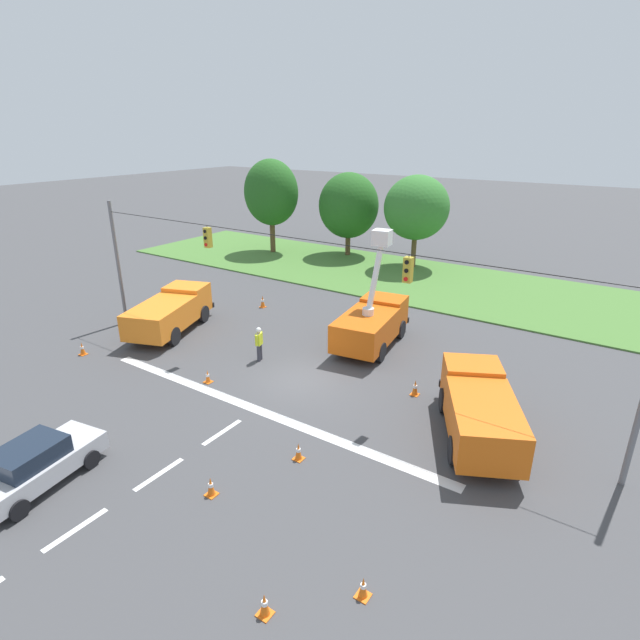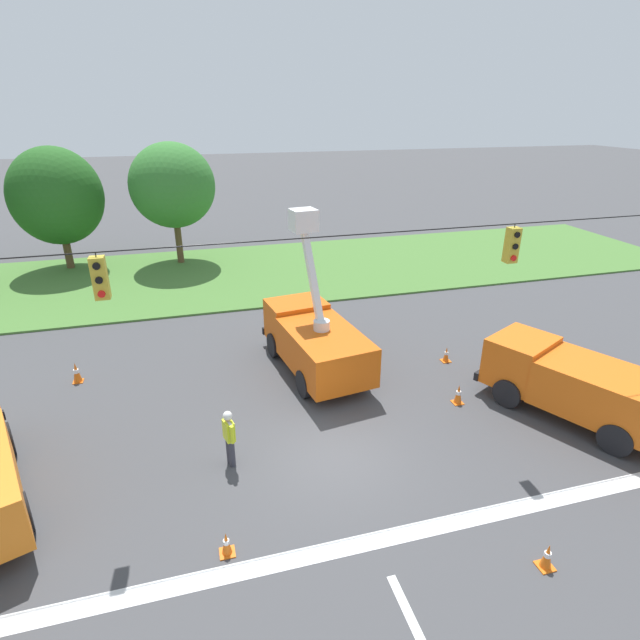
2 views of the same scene
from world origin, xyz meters
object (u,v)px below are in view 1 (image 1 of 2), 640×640
object	(u,v)px
utility_truck_support_far	(479,409)
traffic_cone_far_right	(263,301)
traffic_cone_foreground_left	(208,377)
traffic_cone_mid_right	(82,349)
sedan_silver	(35,464)
traffic_cone_mid_left	(265,605)
utility_truck_bucket_lift	(372,321)
traffic_cone_foreground_right	(462,370)
tree_west	(349,206)
road_worker	(259,342)
traffic_cone_lane_edge_b	(363,588)
tree_far_west	(271,193)
traffic_cone_lane_edge_a	(415,388)
utility_truck_support_near	(171,311)
traffic_cone_far_left	(211,487)
traffic_cone_near_bucket	(298,451)
tree_centre	(417,208)

from	to	relation	value
utility_truck_support_far	traffic_cone_far_right	size ratio (longest dim) A/B	8.05
traffic_cone_foreground_left	traffic_cone_mid_right	size ratio (longest dim) A/B	0.89
sedan_silver	traffic_cone_mid_left	world-z (taller)	sedan_silver
utility_truck_bucket_lift	traffic_cone_foreground_right	bearing A→B (deg)	-8.66
tree_west	road_worker	distance (m)	22.98
traffic_cone_foreground_right	traffic_cone_lane_edge_b	xyz separation A→B (m)	(1.97, -12.95, -0.01)
tree_far_west	traffic_cone_foreground_right	bearing A→B (deg)	-32.12
tree_west	traffic_cone_mid_left	distance (m)	36.54
tree_west	traffic_cone_lane_edge_a	bearing A→B (deg)	-52.38
traffic_cone_mid_right	tree_west	bearing A→B (deg)	89.35
traffic_cone_mid_left	traffic_cone_mid_right	distance (m)	18.32
utility_truck_bucket_lift	utility_truck_support_near	bearing A→B (deg)	-156.21
traffic_cone_foreground_right	traffic_cone_far_left	bearing A→B (deg)	-107.21
tree_far_west	utility_truck_bucket_lift	xyz separation A→B (m)	(17.90, -13.74, -4.12)
sedan_silver	traffic_cone_foreground_right	world-z (taller)	sedan_silver
utility_truck_support_far	traffic_cone_lane_edge_a	distance (m)	3.74
sedan_silver	traffic_cone_mid_left	distance (m)	9.20
tree_west	utility_truck_support_near	distance (m)	21.47
tree_west	traffic_cone_mid_right	bearing A→B (deg)	-90.65
traffic_cone_mid_right	traffic_cone_lane_edge_a	bearing A→B (deg)	19.77
utility_truck_support_far	traffic_cone_foreground_right	size ratio (longest dim) A/B	10.22
utility_truck_bucket_lift	road_worker	size ratio (longest dim) A/B	3.48
traffic_cone_near_bucket	traffic_cone_lane_edge_a	world-z (taller)	traffic_cone_lane_edge_a
tree_west	traffic_cone_lane_edge_b	world-z (taller)	tree_west
traffic_cone_foreground_right	utility_truck_support_near	bearing A→B (deg)	-166.38
road_worker	traffic_cone_mid_right	world-z (taller)	road_worker
traffic_cone_lane_edge_b	sedan_silver	bearing A→B (deg)	-168.23
traffic_cone_foreground_left	traffic_cone_mid_right	distance (m)	7.69
utility_truck_support_far	traffic_cone_far_left	xyz separation A→B (m)	(-5.96, -7.87, -0.91)
traffic_cone_foreground_left	utility_truck_support_near	bearing A→B (deg)	152.21
traffic_cone_far_left	utility_truck_bucket_lift	bearing A→B (deg)	96.10
tree_far_west	tree_west	size ratio (longest dim) A/B	1.14
road_worker	traffic_cone_far_right	xyz separation A→B (m)	(-5.02, 6.19, -0.60)
traffic_cone_lane_edge_a	traffic_cone_mid_right	bearing A→B (deg)	-160.23
traffic_cone_foreground_left	traffic_cone_far_left	size ratio (longest dim) A/B	0.93
utility_truck_support_near	traffic_cone_lane_edge_b	size ratio (longest dim) A/B	10.81
traffic_cone_foreground_left	traffic_cone_far_right	size ratio (longest dim) A/B	0.77
tree_centre	traffic_cone_far_right	xyz separation A→B (m)	(-4.03, -14.54, -4.56)
utility_truck_support_far	road_worker	bearing A→B (deg)	177.04
tree_centre	utility_truck_support_far	world-z (taller)	tree_centre
utility_truck_bucket_lift	traffic_cone_lane_edge_a	bearing A→B (deg)	-41.48
traffic_cone_mid_left	traffic_cone_lane_edge_b	distance (m)	2.44
utility_truck_bucket_lift	utility_truck_support_near	distance (m)	11.44
traffic_cone_far_left	tree_west	bearing A→B (deg)	113.35
sedan_silver	traffic_cone_lane_edge_b	size ratio (longest dim) A/B	7.35
tree_west	traffic_cone_lane_edge_b	xyz separation A→B (m)	(18.68, -30.33, -4.22)
road_worker	traffic_cone_lane_edge_a	bearing A→B (deg)	8.00
road_worker	traffic_cone_foreground_right	distance (m)	9.88
utility_truck_support_far	traffic_cone_mid_right	distance (m)	19.56
utility_truck_support_near	traffic_cone_foreground_left	world-z (taller)	utility_truck_support_near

